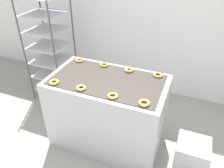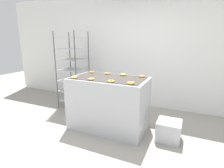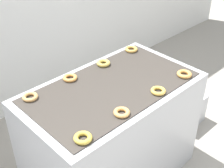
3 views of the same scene
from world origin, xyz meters
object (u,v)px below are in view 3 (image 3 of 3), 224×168
Objects in this scene: fryer_machine at (112,134)px; donut_near_left at (83,138)px; donut_near_midright at (158,91)px; donut_far_right at (131,49)px; donut_near_right at (184,74)px; glaze_bin at (183,108)px; donut_far_left at (30,97)px; donut_near_midleft at (122,112)px; donut_far_midright at (103,63)px; donut_far_midleft at (70,78)px.

donut_near_left is at bearing -150.61° from fryer_machine.
donut_near_midright is 0.96× the size of donut_far_right.
fryer_machine is 11.84× the size of donut_near_right.
donut_near_left is at bearing -169.03° from glaze_bin.
donut_far_right is (1.06, 0.01, 0.00)m from donut_far_left.
donut_far_right is (0.53, 0.30, 0.50)m from fryer_machine.
donut_near_right reaches higher than donut_near_midleft.
donut_near_midright is at bearing -88.55° from donut_far_midright.
glaze_bin is 3.45× the size of donut_near_midleft.
donut_near_midright is at bearing -57.44° from fryer_machine.
donut_near_midleft is 0.96× the size of donut_far_right.
donut_near_left is at bearing -179.54° from donut_near_right.
donut_far_right is at bearing 39.26° from donut_near_midleft.
donut_far_midleft is (-0.17, 0.30, 0.50)m from fryer_machine.
fryer_machine is at bearing 150.91° from donut_near_right.
donut_near_midright is at bearing -120.13° from donut_far_right.
donut_far_right reaches higher than fryer_machine.
donut_far_left is 0.36m from donut_far_midleft.
donut_far_right is at bearing 29.44° from donut_near_left.
donut_far_right is (0.34, 0.59, 0.00)m from donut_near_midright.
donut_near_midleft is at bearing -123.05° from fryer_machine.
donut_far_right is (0.70, 0.00, -0.00)m from donut_far_midleft.
fryer_machine is 12.31× the size of donut_far_midleft.
donut_far_midleft is at bearing 177.98° from donut_far_midright.
donut_near_midright is at bearing 0.32° from donut_near_left.
donut_far_midright is (0.70, -0.01, 0.00)m from donut_far_left.
donut_far_midleft is at bearing 121.14° from donut_near_midright.
donut_far_midleft reaches higher than glaze_bin.
fryer_machine is 0.79m from donut_near_left.
donut_near_midleft is 0.67m from donut_far_midright.
donut_near_midleft reaches higher than fryer_machine.
donut_near_right is 0.67m from donut_far_midright.
donut_near_midleft is at bearing 178.94° from donut_near_midright.
donut_far_left is at bearing 151.27° from fryer_machine.
donut_far_right is at bearing 88.73° from donut_near_right.
donut_near_midright is 0.99× the size of donut_far_left.
donut_far_midleft is (-0.36, 0.59, 0.00)m from donut_near_midright.
donut_near_right is (0.70, -0.00, 0.00)m from donut_near_midleft.
donut_near_left is at bearing -121.03° from donut_far_midleft.
donut_near_left is 0.99× the size of donut_far_right.
glaze_bin is (1.10, 0.02, -0.32)m from fryer_machine.
donut_near_left is at bearing -140.23° from donut_far_midright.
donut_far_right is at bearing 59.87° from donut_near_midright.
donut_near_right is 1.03× the size of donut_far_midright.
fryer_machine is at bearing 122.56° from donut_near_midright.
fryer_machine is 0.61m from donut_near_midleft.
donut_far_midright is 0.99× the size of donut_far_right.
donut_far_midright is at bearing 39.77° from donut_near_left.
donut_far_left reaches higher than fryer_machine.
donut_near_midright is at bearing -39.13° from donut_far_left.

